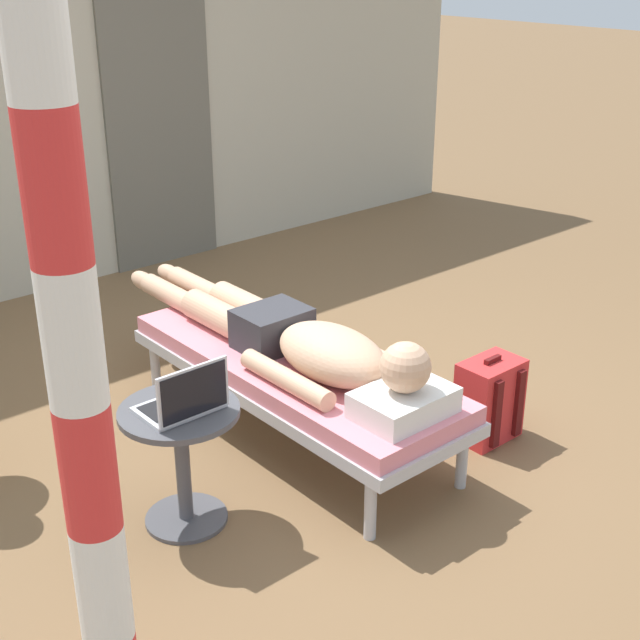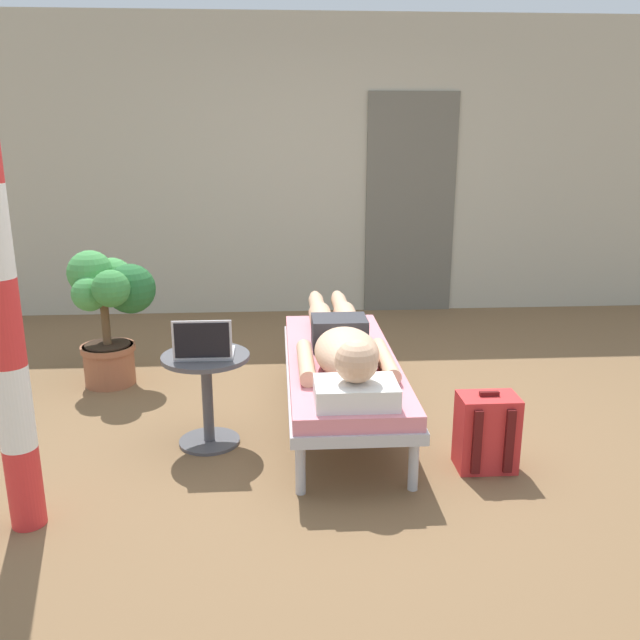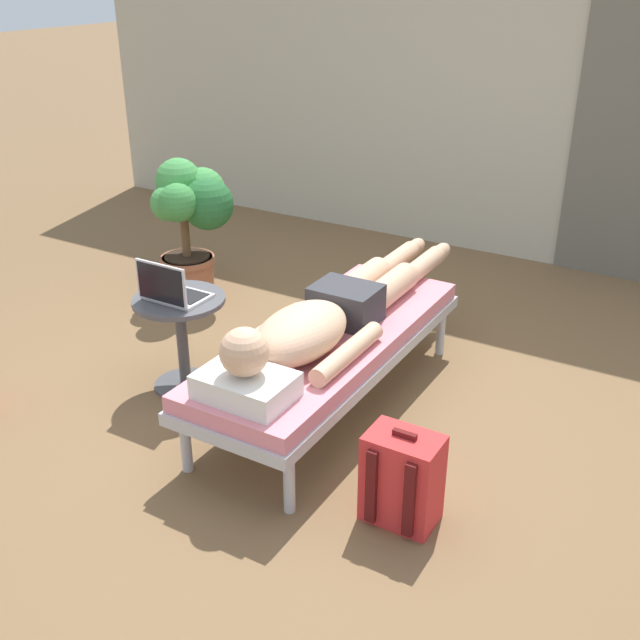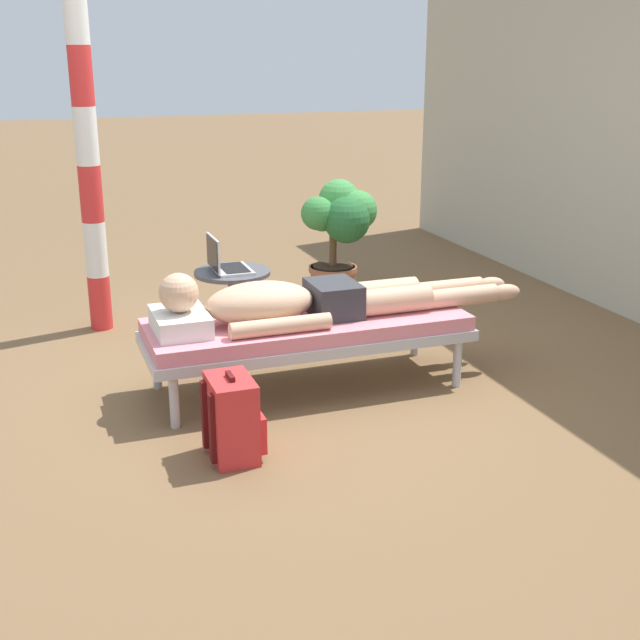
# 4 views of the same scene
# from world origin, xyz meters

# --- Properties ---
(ground_plane) EXTENTS (40.00, 40.00, 0.00)m
(ground_plane) POSITION_xyz_m (0.00, 0.00, 0.00)
(ground_plane) COLOR brown
(house_wall_back) EXTENTS (7.60, 0.20, 2.70)m
(house_wall_back) POSITION_xyz_m (0.03, 2.79, 1.35)
(house_wall_back) COLOR #B2AD99
(house_wall_back) RESTS_ON ground
(house_door_panel) EXTENTS (0.84, 0.03, 2.04)m
(house_door_panel) POSITION_xyz_m (0.92, 2.68, 1.02)
(house_door_panel) COLOR #625F54
(house_door_panel) RESTS_ON ground
(lounge_chair) EXTENTS (0.65, 1.83, 0.42)m
(lounge_chair) POSITION_xyz_m (0.03, 0.10, 0.35)
(lounge_chair) COLOR #B7B7BC
(lounge_chair) RESTS_ON ground
(person_reclining) EXTENTS (0.53, 2.17, 0.32)m
(person_reclining) POSITION_xyz_m (0.03, 0.07, 0.52)
(person_reclining) COLOR white
(person_reclining) RESTS_ON lounge_chair
(side_table) EXTENTS (0.48, 0.48, 0.52)m
(side_table) POSITION_xyz_m (-0.74, -0.13, 0.36)
(side_table) COLOR #4C4C51
(side_table) RESTS_ON ground
(laptop) EXTENTS (0.31, 0.24, 0.23)m
(laptop) POSITION_xyz_m (-0.74, -0.18, 0.58)
(laptop) COLOR silver
(laptop) RESTS_ON side_table
(backpack) EXTENTS (0.30, 0.26, 0.42)m
(backpack) POSITION_xyz_m (0.72, -0.51, 0.20)
(backpack) COLOR red
(backpack) RESTS_ON ground
(porch_post) EXTENTS (0.15, 0.15, 2.62)m
(porch_post) POSITION_xyz_m (-1.47, -0.89, 1.31)
(porch_post) COLOR red
(porch_post) RESTS_ON ground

